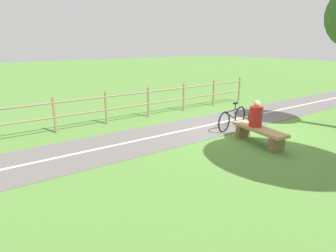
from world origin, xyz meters
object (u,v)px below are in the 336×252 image
(bench, at_px, (259,133))
(person_seated, at_px, (256,115))
(bicycle, at_px, (232,118))
(backpack, at_px, (254,120))

(bench, distance_m, person_seated, 0.47)
(person_seated, xyz_separation_m, bicycle, (1.20, -0.53, -0.40))
(bicycle, xyz_separation_m, backpack, (-0.30, -0.73, -0.12))
(person_seated, distance_m, backpack, 1.64)
(backpack, bearing_deg, bench, 129.37)
(bench, xyz_separation_m, person_seated, (0.17, -0.04, 0.44))
(bicycle, height_order, backpack, bicycle)
(backpack, bearing_deg, person_seated, 125.50)
(bench, bearing_deg, backpack, -37.99)
(bench, relative_size, backpack, 3.75)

